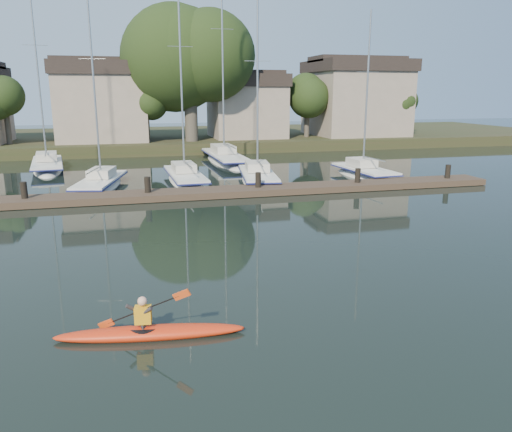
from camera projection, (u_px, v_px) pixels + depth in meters
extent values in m
plane|color=black|center=(280.00, 296.00, 13.89)|extent=(160.00, 160.00, 0.00)
ellipsoid|color=#D24A10|center=(151.00, 333.00, 11.55)|extent=(4.44, 1.16, 0.33)
cylinder|color=black|center=(144.00, 329.00, 11.51)|extent=(0.74, 0.74, 0.09)
imported|color=#2A2528|center=(143.00, 315.00, 11.42)|extent=(0.27, 0.37, 0.95)
cube|color=orange|center=(143.00, 315.00, 11.42)|extent=(0.40, 0.32, 0.39)
sphere|color=#D89E87|center=(142.00, 301.00, 11.34)|extent=(0.22, 0.22, 0.22)
cube|color=#413225|center=(205.00, 193.00, 27.00)|extent=(34.00, 2.00, 0.35)
cylinder|color=black|center=(25.00, 200.00, 24.81)|extent=(0.32, 0.32, 1.80)
cylinder|color=black|center=(148.00, 194.00, 26.25)|extent=(0.32, 0.32, 1.80)
cylinder|color=black|center=(258.00, 188.00, 27.70)|extent=(0.32, 0.32, 1.80)
cylinder|color=black|center=(357.00, 184.00, 29.14)|extent=(0.32, 0.32, 1.80)
cylinder|color=black|center=(447.00, 179.00, 30.58)|extent=(0.32, 0.32, 1.80)
ellipsoid|color=silver|center=(101.00, 193.00, 29.58)|extent=(3.47, 7.96, 1.73)
cube|color=silver|center=(100.00, 179.00, 29.38)|extent=(3.10, 6.58, 0.13)
cube|color=navy|center=(100.00, 181.00, 29.40)|extent=(3.20, 6.75, 0.07)
cube|color=beige|center=(102.00, 173.00, 29.75)|extent=(1.70, 2.38, 0.50)
cylinder|color=#9EA0A5|center=(94.00, 83.00, 28.27)|extent=(0.11, 0.11, 10.92)
cylinder|color=#9EA0A5|center=(94.00, 170.00, 28.08)|extent=(0.68, 2.89, 0.07)
cylinder|color=#9EA0A5|center=(92.00, 59.00, 27.95)|extent=(1.43, 0.33, 0.03)
ellipsoid|color=silver|center=(186.00, 187.00, 31.57)|extent=(2.28, 8.54, 1.79)
cube|color=silver|center=(185.00, 174.00, 31.37)|extent=(2.13, 7.01, 0.13)
cube|color=navy|center=(185.00, 175.00, 31.39)|extent=(2.22, 7.18, 0.08)
cube|color=beige|center=(184.00, 167.00, 31.76)|extent=(1.40, 2.42, 0.52)
cylinder|color=#9EA0A5|center=(181.00, 72.00, 30.11)|extent=(0.11, 0.11, 12.24)
cylinder|color=#9EA0A5|center=(188.00, 164.00, 30.00)|extent=(0.19, 3.22, 0.08)
cylinder|color=#9EA0A5|center=(180.00, 46.00, 29.75)|extent=(1.51, 0.08, 0.03)
ellipsoid|color=silver|center=(258.00, 187.00, 31.64)|extent=(3.22, 8.11, 1.87)
cube|color=silver|center=(258.00, 173.00, 31.42)|extent=(2.91, 6.69, 0.14)
cube|color=navy|center=(258.00, 174.00, 31.44)|extent=(3.01, 6.86, 0.08)
cube|color=beige|center=(257.00, 166.00, 31.79)|extent=(1.69, 2.39, 0.54)
cylinder|color=#9EA0A5|center=(258.00, 83.00, 30.33)|extent=(0.12, 0.12, 10.85)
cylinder|color=#9EA0A5|center=(260.00, 163.00, 30.09)|extent=(0.52, 2.98, 0.08)
cylinder|color=#9EA0A5|center=(258.00, 61.00, 30.01)|extent=(1.57, 0.26, 0.03)
ellipsoid|color=silver|center=(364.00, 182.00, 33.37)|extent=(2.57, 7.07, 1.88)
cube|color=silver|center=(365.00, 169.00, 33.15)|extent=(2.39, 5.81, 0.14)
cube|color=navy|center=(364.00, 170.00, 33.17)|extent=(2.47, 5.96, 0.08)
cube|color=beige|center=(362.00, 162.00, 33.45)|extent=(1.52, 2.04, 0.54)
cylinder|color=#9EA0A5|center=(367.00, 91.00, 32.13)|extent=(0.12, 0.12, 9.91)
cylinder|color=#9EA0A5|center=(374.00, 159.00, 32.00)|extent=(0.27, 2.63, 0.08)
cylinder|color=#9EA0A5|center=(368.00, 72.00, 31.84)|extent=(1.58, 0.14, 0.03)
ellipsoid|color=silver|center=(48.00, 174.00, 36.41)|extent=(3.22, 9.19, 1.90)
cube|color=silver|center=(47.00, 162.00, 36.19)|extent=(2.91, 7.57, 0.14)
cube|color=navy|center=(47.00, 163.00, 36.21)|extent=(3.02, 7.76, 0.08)
cube|color=beige|center=(47.00, 156.00, 36.59)|extent=(1.71, 2.67, 0.55)
cylinder|color=#9EA0A5|center=(38.00, 69.00, 34.85)|extent=(0.12, 0.12, 12.99)
cylinder|color=#9EA0A5|center=(46.00, 153.00, 34.78)|extent=(0.51, 3.40, 0.08)
cylinder|color=#9EA0A5|center=(35.00, 45.00, 34.47)|extent=(1.59, 0.23, 0.03)
ellipsoid|color=silver|center=(225.00, 167.00, 40.34)|extent=(2.57, 11.02, 2.08)
cube|color=silver|center=(225.00, 155.00, 40.10)|extent=(2.41, 9.05, 0.15)
cube|color=navy|center=(225.00, 156.00, 40.12)|extent=(2.51, 9.27, 0.09)
cube|color=beige|center=(223.00, 149.00, 40.61)|extent=(1.61, 3.11, 0.60)
cylinder|color=#9EA0A5|center=(223.00, 54.00, 38.53)|extent=(0.13, 0.13, 15.36)
cylinder|color=#9EA0A5|center=(229.00, 146.00, 38.35)|extent=(0.19, 4.17, 0.09)
cylinder|color=#9EA0A5|center=(222.00, 29.00, 38.08)|extent=(1.76, 0.08, 0.03)
cube|color=#273018|center=(164.00, 138.00, 55.12)|extent=(90.00, 24.00, 1.00)
cube|color=gray|center=(102.00, 108.00, 47.19)|extent=(8.00, 8.00, 6.00)
cube|color=#2B221F|center=(100.00, 69.00, 46.32)|extent=(8.40, 8.40, 1.20)
cube|color=gray|center=(246.00, 112.00, 50.68)|extent=(7.00, 7.00, 5.00)
cube|color=#2B221F|center=(246.00, 81.00, 49.93)|extent=(7.35, 7.35, 1.20)
cube|color=gray|center=(355.00, 104.00, 53.39)|extent=(9.00, 9.00, 6.50)
cube|color=#2B221F|center=(357.00, 66.00, 52.45)|extent=(9.45, 9.45, 1.20)
cylinder|color=#534B42|center=(191.00, 114.00, 46.42)|extent=(1.20, 1.20, 5.00)
sphere|color=black|center=(189.00, 58.00, 45.20)|extent=(8.50, 8.50, 8.50)
cylinder|color=#534B42|center=(8.00, 127.00, 43.75)|extent=(0.48, 0.48, 3.00)
sphere|color=black|center=(4.00, 98.00, 43.14)|extent=(3.40, 3.40, 3.40)
cylinder|color=#534B42|center=(148.00, 126.00, 46.19)|extent=(0.38, 0.38, 2.80)
sphere|color=black|center=(146.00, 102.00, 45.66)|extent=(2.72, 2.72, 2.72)
cylinder|color=#534B42|center=(307.00, 121.00, 50.93)|extent=(0.50, 0.50, 3.20)
sphere|color=black|center=(307.00, 94.00, 50.29)|extent=(3.57, 3.57, 3.57)
cylinder|color=#534B42|center=(402.00, 123.00, 52.00)|extent=(0.41, 0.41, 2.60)
sphere|color=black|center=(403.00, 102.00, 51.48)|extent=(2.89, 2.89, 2.89)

